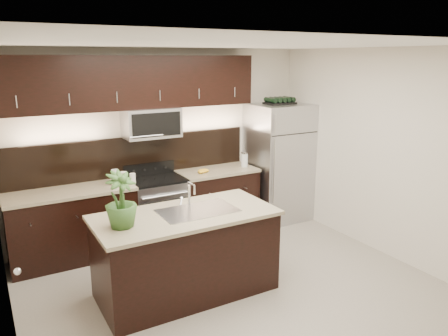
# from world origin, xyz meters

# --- Properties ---
(ground) EXTENTS (4.50, 4.50, 0.00)m
(ground) POSITION_xyz_m (0.00, 0.00, 0.00)
(ground) COLOR gray
(ground) RESTS_ON ground
(room_walls) EXTENTS (4.52, 4.02, 2.71)m
(room_walls) POSITION_xyz_m (-0.11, -0.04, 1.70)
(room_walls) COLOR beige
(room_walls) RESTS_ON ground
(counter_run) EXTENTS (3.51, 0.65, 0.94)m
(counter_run) POSITION_xyz_m (-0.46, 1.69, 0.47)
(counter_run) COLOR black
(counter_run) RESTS_ON ground
(upper_fixtures) EXTENTS (3.49, 0.40, 1.66)m
(upper_fixtures) POSITION_xyz_m (-0.43, 1.84, 2.14)
(upper_fixtures) COLOR black
(upper_fixtures) RESTS_ON counter_run
(island) EXTENTS (1.96, 0.96, 0.94)m
(island) POSITION_xyz_m (-0.50, 0.20, 0.47)
(island) COLOR black
(island) RESTS_ON ground
(sink_faucet) EXTENTS (0.84, 0.50, 0.28)m
(sink_faucet) POSITION_xyz_m (-0.35, 0.21, 0.96)
(sink_faucet) COLOR silver
(sink_faucet) RESTS_ON island
(refrigerator) EXTENTS (0.90, 0.81, 1.87)m
(refrigerator) POSITION_xyz_m (1.80, 1.63, 0.93)
(refrigerator) COLOR #B2B2B7
(refrigerator) RESTS_ON ground
(wine_rack) EXTENTS (0.46, 0.29, 0.11)m
(wine_rack) POSITION_xyz_m (1.80, 1.63, 1.92)
(wine_rack) COLOR black
(wine_rack) RESTS_ON refrigerator
(plant) EXTENTS (0.41, 0.41, 0.56)m
(plant) POSITION_xyz_m (-1.20, 0.15, 1.22)
(plant) COLOR #2E5221
(plant) RESTS_ON island
(canisters) EXTENTS (0.29, 0.17, 0.21)m
(canisters) POSITION_xyz_m (-0.76, 1.61, 1.03)
(canisters) COLOR silver
(canisters) RESTS_ON counter_run
(french_press) EXTENTS (0.10, 0.10, 0.30)m
(french_press) POSITION_xyz_m (1.17, 1.64, 1.05)
(french_press) COLOR silver
(french_press) RESTS_ON counter_run
(bananas) EXTENTS (0.22, 0.19, 0.06)m
(bananas) POSITION_xyz_m (0.39, 1.61, 0.97)
(bananas) COLOR gold
(bananas) RESTS_ON counter_run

